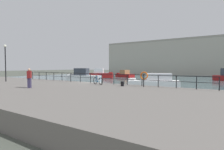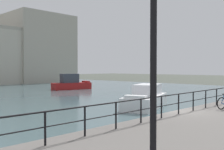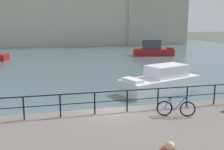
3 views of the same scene
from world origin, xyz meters
TOP-DOWN VIEW (x-y plane):
  - ground_plane at (0.00, 0.00)m, footprint 240.00×240.00m
  - moored_white_yacht at (13.50, 27.43)m, footprint 6.63×3.39m
  - moored_blue_motorboat at (5.51, 6.23)m, footprint 6.97×4.63m
  - quay_railing at (1.44, -0.75)m, footprint 23.94×0.07m
  - quay_lamp_post at (-9.39, -5.11)m, footprint 0.32×0.32m

SIDE VIEW (x-z plane):
  - ground_plane at x=0.00m, z-range 0.00..0.00m
  - moored_blue_motorboat at x=5.51m, z-range -0.20..1.80m
  - moored_white_yacht at x=13.50m, z-range -0.34..2.22m
  - quay_railing at x=1.44m, z-range 1.25..2.33m
  - quay_lamp_post at x=-9.39m, z-range 1.69..6.25m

